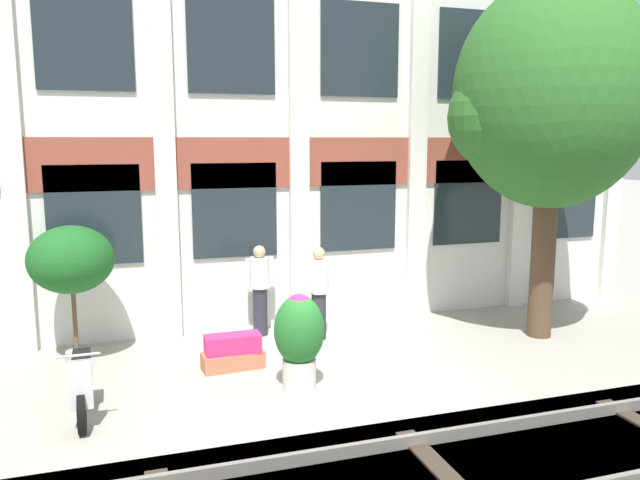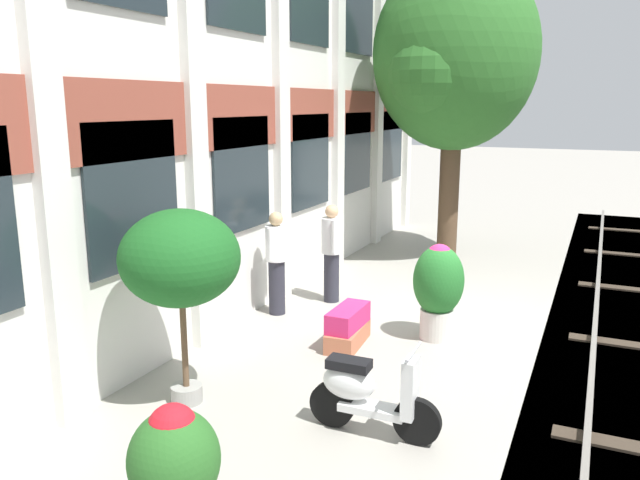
% 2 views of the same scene
% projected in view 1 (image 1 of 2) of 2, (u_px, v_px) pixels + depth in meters
% --- Properties ---
extents(ground_plane, '(80.00, 80.00, 0.00)m').
position_uv_depth(ground_plane, '(354.00, 380.00, 9.19)').
color(ground_plane, '#9E998E').
extents(apartment_facade, '(14.69, 0.64, 8.60)m').
position_uv_depth(apartment_facade, '(294.00, 98.00, 11.49)').
color(apartment_facade, silver).
rests_on(apartment_facade, ground).
extents(broadleaf_tree, '(3.52, 3.35, 6.25)m').
position_uv_depth(broadleaf_tree, '(552.00, 100.00, 10.63)').
color(broadleaf_tree, '#4C3826').
rests_on(broadleaf_tree, ground).
extents(potted_plant_tall_urn, '(1.30, 1.30, 2.20)m').
position_uv_depth(potted_plant_tall_urn, '(71.00, 261.00, 9.67)').
color(potted_plant_tall_urn, gray).
rests_on(potted_plant_tall_urn, ground).
extents(potted_plant_stone_basin, '(0.71, 0.71, 1.38)m').
position_uv_depth(potted_plant_stone_basin, '(299.00, 335.00, 8.78)').
color(potted_plant_stone_basin, beige).
rests_on(potted_plant_stone_basin, ground).
extents(potted_plant_square_trough, '(0.97, 0.46, 0.54)m').
position_uv_depth(potted_plant_square_trough, '(233.00, 352.00, 9.63)').
color(potted_plant_square_trough, '#B76647').
rests_on(potted_plant_square_trough, ground).
extents(scooter_near_curb, '(0.50, 1.38, 0.98)m').
position_uv_depth(scooter_near_curb, '(82.00, 383.00, 7.96)').
color(scooter_near_curb, black).
rests_on(scooter_near_curb, ground).
extents(resident_by_doorway, '(0.45, 0.34, 1.66)m').
position_uv_depth(resident_by_doorway, '(319.00, 290.00, 10.98)').
color(resident_by_doorway, '#282833').
rests_on(resident_by_doorway, ground).
extents(resident_watching_tracks, '(0.53, 0.34, 1.65)m').
position_uv_depth(resident_watching_tracks, '(260.00, 287.00, 11.20)').
color(resident_watching_tracks, '#282833').
rests_on(resident_watching_tracks, ground).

